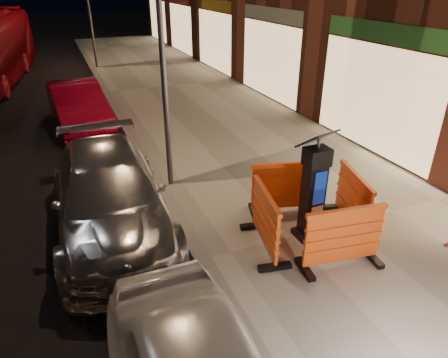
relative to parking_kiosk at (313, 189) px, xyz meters
name	(u,v)px	position (x,y,z in m)	size (l,w,h in m)	color
ground_plane	(204,266)	(-2.10, 0.08, -1.15)	(120.00, 120.00, 0.00)	black
sidewalk	(344,226)	(0.90, 0.08, -1.08)	(6.00, 60.00, 0.15)	gray
kerb	(204,263)	(-2.10, 0.08, -1.08)	(0.30, 60.00, 0.15)	slate
parking_kiosk	(313,189)	(0.00, 0.00, 0.00)	(0.63, 0.63, 2.01)	black
barrier_front	(343,238)	(0.00, -0.95, -0.44)	(1.44, 0.59, 1.12)	#FB5516
barrier_back	(285,188)	(0.00, 0.95, -0.44)	(1.44, 0.59, 1.12)	#FB5516
barrier_kerbside	(265,221)	(-0.95, 0.00, -0.44)	(1.44, 0.59, 1.12)	#FB5516
barrier_bldgside	(353,200)	(0.95, 0.00, -0.44)	(1.44, 0.59, 1.12)	#FB5516
car_silver	(115,228)	(-3.36, 1.91, -1.15)	(2.08, 5.11, 1.48)	#B8B8BD
car_red	(81,126)	(-3.46, 8.63, -1.15)	(1.55, 4.46, 1.47)	maroon
street_lamp_mid	(162,54)	(-1.85, 3.08, 2.00)	(0.12, 0.12, 6.00)	#3F3F44
street_lamp_far	(89,8)	(-1.85, 18.08, 2.00)	(0.12, 0.12, 6.00)	#3F3F44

